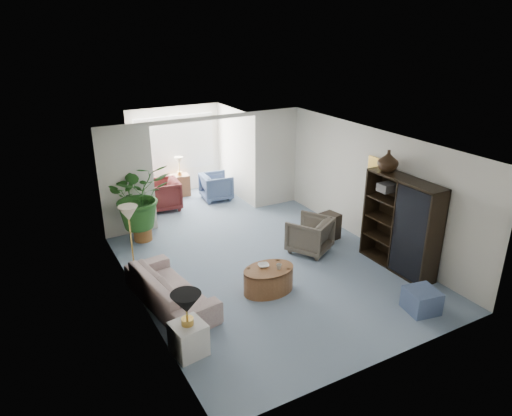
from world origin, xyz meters
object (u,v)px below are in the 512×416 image
side_table_dark (328,227)px  sunroom_chair_blue (216,187)px  coffee_cup (279,267)px  entertainment_cabinet (401,224)px  sofa (170,288)px  table_lamp (186,303)px  floor_lamp (128,213)px  cabinet_urn (388,161)px  plant_pot (143,233)px  sunroom_chair_maroon (163,195)px  end_table (189,339)px  coffee_bowl (263,266)px  ottoman (422,300)px  framed_picture (379,170)px  sunroom_table (180,185)px  wingback_chair (310,235)px  coffee_table (269,280)px

side_table_dark → sunroom_chair_blue: bearing=108.0°
coffee_cup → sunroom_chair_blue: bearing=78.7°
entertainment_cabinet → sunroom_chair_blue: size_ratio=2.35×
sofa → coffee_cup: (1.81, -0.54, 0.20)m
table_lamp → floor_lamp: bearing=91.6°
table_lamp → side_table_dark: table_lamp is taller
floor_lamp → cabinet_urn: bearing=-20.5°
table_lamp → floor_lamp: 2.70m
plant_pot → side_table_dark: bearing=-27.9°
sunroom_chair_maroon → table_lamp: bearing=-8.7°
sofa → sunroom_chair_blue: size_ratio=2.63×
end_table → side_table_dark: size_ratio=0.87×
coffee_bowl → ottoman: 2.72m
framed_picture → coffee_cup: size_ratio=5.04×
framed_picture → end_table: (-4.73, -1.40, -1.45)m
coffee_bowl → sunroom_table: size_ratio=0.33×
sofa → entertainment_cabinet: (4.30, -0.90, 0.62)m
framed_picture → side_table_dark: bearing=130.3°
end_table → sunroom_table: bearing=70.7°
wingback_chair → side_table_dark: wingback_chair is taller
table_lamp → coffee_bowl: (1.81, 1.01, -0.38)m
table_lamp → side_table_dark: (4.10, 2.14, -0.56)m
sofa → end_table: sofa is taller
sofa → coffee_bowl: (1.61, -0.34, 0.17)m
sofa → sunroom_chair_maroon: sunroom_chair_maroon is taller
cabinet_urn → sunroom_table: bearing=112.8°
floor_lamp → plant_pot: size_ratio=0.90×
cabinet_urn → floor_lamp: bearing=159.5°
table_lamp → coffee_bowl: table_lamp is taller
coffee_cup → plant_pot: coffee_cup is taller
sofa → table_lamp: size_ratio=4.67×
wingback_chair → sunroom_table: size_ratio=1.38×
coffee_cup → framed_picture: bearing=12.4°
sofa → sunroom_chair_maroon: bearing=-24.7°
entertainment_cabinet → coffee_bowl: bearing=168.3°
coffee_table → framed_picture: bearing=9.8°
coffee_cup → ottoman: (1.76, -1.66, -0.30)m
side_table_dark → sunroom_table: 4.61m
coffee_table → entertainment_cabinet: bearing=-9.8°
end_table → entertainment_cabinet: (4.50, 0.45, 0.67)m
table_lamp → side_table_dark: 4.66m
coffee_cup → sunroom_chair_maroon: (-0.54, 4.80, -0.11)m
table_lamp → wingback_chair: bearing=28.4°
wingback_chair → framed_picture: bearing=131.9°
floor_lamp → plant_pot: (0.57, 1.39, -1.09)m
table_lamp → plant_pot: 4.14m
cabinet_urn → sunroom_table: cabinet_urn is taller
table_lamp → floor_lamp: (-0.08, 2.66, 0.40)m
sunroom_chair_blue → framed_picture: bearing=-151.3°
coffee_table → sunroom_chair_maroon: (-0.39, 4.70, 0.16)m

